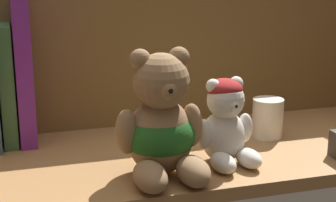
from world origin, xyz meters
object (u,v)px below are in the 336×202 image
Objects in this scene: teddy_bear_larger at (162,127)px; pillar_candle at (268,118)px; book_6 at (7,84)px; book_7 at (23,69)px; teddy_bear_smaller at (226,123)px.

teddy_bear_larger reaches higher than pillar_candle.
book_7 reaches higher than book_6.
book_7 is at bearing 145.07° from teddy_bear_smaller.
teddy_bear_larger is at bearing -50.57° from book_7.
teddy_bear_larger is at bearing -154.01° from pillar_candle.
book_6 is 36.13cm from teddy_bear_smaller.
book_7 reaches higher than pillar_candle.
teddy_bear_larger is at bearing -46.44° from book_6.
teddy_bear_larger is at bearing -170.24° from teddy_bear_smaller.
pillar_candle is at bearing 37.72° from teddy_bear_smaller.
pillar_candle is (11.37, 8.79, -2.78)cm from teddy_bear_smaller.
book_6 is at bearing 180.00° from book_7.
pillar_candle is (21.67, 10.56, -3.75)cm from teddy_bear_larger.
teddy_bear_larger is 1.40× the size of teddy_bear_smaller.
teddy_bear_larger is 10.50cm from teddy_bear_smaller.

